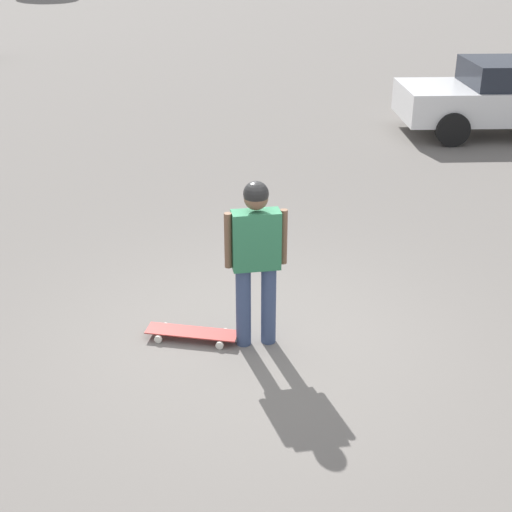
% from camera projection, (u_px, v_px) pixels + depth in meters
% --- Properties ---
extents(ground_plane, '(220.00, 220.00, 0.00)m').
position_uv_depth(ground_plane, '(256.00, 342.00, 7.21)').
color(ground_plane, slate).
extents(person, '(0.60, 0.24, 1.72)m').
position_uv_depth(person, '(256.00, 252.00, 6.78)').
color(person, '#38476B').
rests_on(person, ground_plane).
extents(skateboard, '(0.95, 0.58, 0.09)m').
position_uv_depth(skateboard, '(192.00, 333.00, 7.23)').
color(skateboard, '#A5332D').
rests_on(skateboard, ground_plane).
extents(car_parked_near, '(4.41, 2.50, 1.44)m').
position_uv_depth(car_parked_near, '(508.00, 96.00, 14.09)').
color(car_parked_near, silver).
rests_on(car_parked_near, ground_plane).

